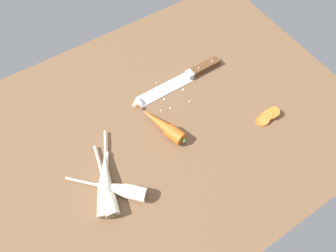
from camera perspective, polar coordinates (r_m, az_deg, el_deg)
ground_plane at (r=97.92cm, az=-0.63°, el=-0.16°), size 120.00×90.00×4.00cm
chefs_knife at (r=104.41cm, az=1.39°, el=8.03°), size 34.70×4.42×4.18cm
whole_carrot at (r=93.43cm, az=-0.85°, el=0.08°), size 8.67×19.39×4.20cm
parsnip_front at (r=87.09cm, az=-11.60°, el=-11.44°), size 12.78×21.48×4.00cm
parsnip_mid_left at (r=86.99cm, az=-11.45°, el=-11.55°), size 10.41×16.38×4.00cm
parsnip_mid_right at (r=88.15cm, az=-11.59°, el=-9.50°), size 12.30×21.69×4.00cm
parsnip_back at (r=86.89cm, az=-11.37°, el=-11.69°), size 7.11×21.76×4.00cm
parsnip_outer at (r=86.45cm, az=-9.09°, el=-11.48°), size 18.00×18.36×4.00cm
carrot_slice_stack at (r=101.30cm, az=17.96°, el=1.66°), size 8.44×3.90×2.91cm
mince_crumbs at (r=101.07cm, az=-0.86°, el=5.26°), size 15.48×12.93×0.89cm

